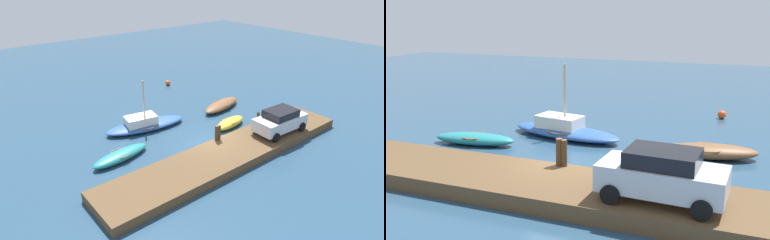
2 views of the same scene
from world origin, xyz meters
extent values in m
plane|color=navy|center=(0.00, 0.00, 0.00)|extent=(84.00, 84.00, 0.00)
cube|color=brown|center=(0.00, -1.99, 0.30)|extent=(18.87, 3.52, 0.60)
ellipsoid|color=#2D569E|center=(-2.03, 5.19, 0.29)|extent=(6.51, 3.07, 0.57)
torus|color=olive|center=(-2.03, 5.19, 0.44)|extent=(2.45, 2.45, 0.07)
cube|color=silver|center=(-2.40, 5.25, 0.79)|extent=(2.54, 1.74, 0.67)
cylinder|color=#C6B284|center=(-2.07, 5.20, 2.16)|extent=(0.12, 0.12, 3.41)
ellipsoid|color=gold|center=(3.20, 1.31, 0.33)|extent=(3.27, 1.57, 0.65)
torus|color=olive|center=(3.20, 1.31, 0.51)|extent=(1.35, 1.35, 0.07)
ellipsoid|color=brown|center=(5.26, 4.38, 0.33)|extent=(4.69, 2.40, 0.66)
torus|color=olive|center=(5.26, 4.38, 0.51)|extent=(1.83, 1.83, 0.07)
ellipsoid|color=teal|center=(-5.73, 2.32, 0.29)|extent=(4.27, 1.84, 0.59)
torus|color=olive|center=(-5.73, 2.32, 0.45)|extent=(1.49, 1.49, 0.07)
cylinder|color=#47331E|center=(0.11, -0.48, 1.14)|extent=(0.26, 0.26, 1.09)
cylinder|color=#47331E|center=(0.32, -0.48, 1.13)|extent=(0.24, 0.24, 1.06)
cylinder|color=#47331E|center=(4.37, -0.48, 1.07)|extent=(0.22, 0.22, 0.93)
cylinder|color=#47331E|center=(5.38, -0.48, 1.06)|extent=(0.22, 0.22, 0.92)
cube|color=silver|center=(4.49, -2.34, 1.35)|extent=(4.08, 2.00, 0.87)
cube|color=black|center=(4.49, -2.34, 2.04)|extent=(2.31, 1.70, 0.51)
cylinder|color=black|center=(5.93, -1.50, 0.92)|extent=(0.65, 0.25, 0.64)
cylinder|color=black|center=(5.85, -3.31, 0.92)|extent=(0.65, 0.25, 0.64)
cylinder|color=black|center=(3.14, -1.37, 0.92)|extent=(0.65, 0.25, 0.64)
cylinder|color=black|center=(3.06, -3.18, 0.92)|extent=(0.65, 0.25, 0.64)
sphere|color=#E54C19|center=(5.30, 12.54, 0.26)|extent=(0.51, 0.51, 0.51)
camera|label=1|loc=(-14.07, -15.20, 11.51)|focal=31.54mm
camera|label=2|loc=(6.89, -15.64, 6.53)|focal=41.79mm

